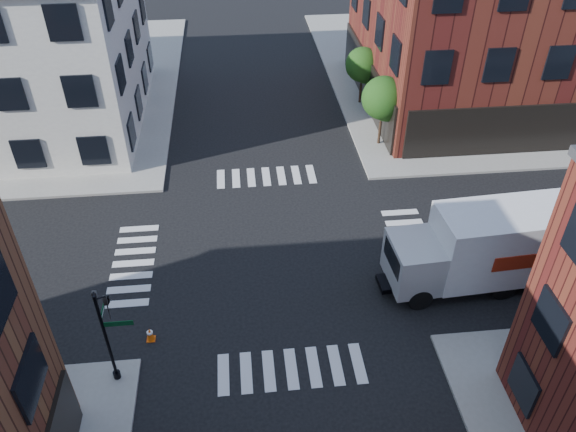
# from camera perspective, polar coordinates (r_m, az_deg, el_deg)

# --- Properties ---
(ground) EXTENTS (120.00, 120.00, 0.00)m
(ground) POSITION_cam_1_polar(r_m,az_deg,el_deg) (27.95, -1.19, -3.85)
(ground) COLOR black
(ground) RESTS_ON ground
(sidewalk_ne) EXTENTS (30.00, 30.00, 0.15)m
(sidewalk_ne) POSITION_cam_1_polar(r_m,az_deg,el_deg) (51.07, 21.48, 13.77)
(sidewalk_ne) COLOR gray
(sidewalk_ne) RESTS_ON ground
(building_ne) EXTENTS (25.00, 16.00, 12.00)m
(building_ne) POSITION_cam_1_polar(r_m,az_deg,el_deg) (44.82, 25.24, 17.96)
(building_ne) COLOR #451311
(building_ne) RESTS_ON ground
(tree_near) EXTENTS (2.69, 2.69, 4.49)m
(tree_near) POSITION_cam_1_polar(r_m,az_deg,el_deg) (35.69, 9.75, 11.52)
(tree_near) COLOR black
(tree_near) RESTS_ON ground
(tree_far) EXTENTS (2.43, 2.43, 4.07)m
(tree_far) POSITION_cam_1_polar(r_m,az_deg,el_deg) (41.12, 7.67, 14.82)
(tree_far) COLOR black
(tree_far) RESTS_ON ground
(signal_pole) EXTENTS (1.29, 1.24, 4.60)m
(signal_pole) POSITION_cam_1_polar(r_m,az_deg,el_deg) (21.75, -17.95, -10.73)
(signal_pole) COLOR black
(signal_pole) RESTS_ON ground
(box_truck) EXTENTS (8.90, 3.16, 3.97)m
(box_truck) POSITION_cam_1_polar(r_m,az_deg,el_deg) (26.68, 19.62, -3.03)
(box_truck) COLOR silver
(box_truck) RESTS_ON ground
(traffic_cone) EXTENTS (0.36, 0.36, 0.66)m
(traffic_cone) POSITION_cam_1_polar(r_m,az_deg,el_deg) (24.55, -13.83, -11.59)
(traffic_cone) COLOR #EE570A
(traffic_cone) RESTS_ON ground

